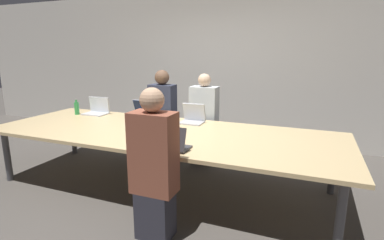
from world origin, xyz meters
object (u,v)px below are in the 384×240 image
at_px(stapler, 139,130).
at_px(cup_far_midleft, 157,118).
at_px(laptop_near_midright, 172,143).
at_px(person_far_center, 204,121).
at_px(cup_far_center, 172,119).
at_px(laptop_far_midleft, 143,113).
at_px(person_near_midright, 154,168).
at_px(laptop_far_center, 193,117).
at_px(laptop_far_left, 97,109).
at_px(person_far_midleft, 163,116).
at_px(bottle_far_left, 77,108).

bearing_deg(stapler, cup_far_midleft, 117.10).
height_order(laptop_near_midright, person_far_center, person_far_center).
bearing_deg(cup_far_midleft, person_far_center, 43.51).
xyz_separation_m(laptop_near_midright, cup_far_center, (-0.52, 1.07, -0.02)).
relative_size(laptop_far_midleft, person_far_center, 0.25).
distance_m(person_near_midright, laptop_far_center, 1.55).
bearing_deg(person_far_center, laptop_far_left, -164.57).
bearing_deg(laptop_near_midright, person_far_midleft, -59.71).
xyz_separation_m(person_far_center, stapler, (-0.45, -1.11, 0.10)).
distance_m(person_far_midleft, person_near_midright, 2.17).
bearing_deg(person_far_center, cup_far_center, -118.50).
distance_m(laptop_near_midright, cup_far_center, 1.19).
bearing_deg(laptop_far_left, cup_far_center, -3.17).
relative_size(laptop_far_midleft, person_far_midleft, 0.24).
xyz_separation_m(person_far_midleft, laptop_far_center, (0.69, -0.44, 0.12)).
xyz_separation_m(laptop_far_left, laptop_near_midright, (1.85, -1.15, -0.00)).
relative_size(bottle_far_left, stapler, 1.47).
height_order(laptop_far_midleft, person_near_midright, person_near_midright).
height_order(bottle_far_left, person_far_center, person_far_center).
height_order(person_far_midleft, laptop_far_center, person_far_midleft).
bearing_deg(person_far_midleft, laptop_near_midright, -59.71).
bearing_deg(cup_far_center, stapler, -105.91).
distance_m(laptop_far_midleft, person_far_center, 0.91).
height_order(laptop_far_left, bottle_far_left, laptop_far_left).
xyz_separation_m(person_far_midleft, laptop_near_midright, (0.94, -1.60, 0.11)).
relative_size(laptop_far_midleft, laptop_far_center, 1.06).
bearing_deg(laptop_far_center, bottle_far_left, -174.90).
height_order(bottle_far_left, stapler, bottle_far_left).
bearing_deg(stapler, bottle_far_left, -179.77).
height_order(laptop_far_left, laptop_far_midleft, laptop_far_midleft).
distance_m(laptop_far_center, person_far_center, 0.45).
bearing_deg(laptop_far_left, laptop_far_midleft, -0.85).
distance_m(person_far_center, cup_far_center, 0.60).
height_order(cup_far_midleft, cup_far_center, cup_far_center).
bearing_deg(person_far_center, laptop_far_center, -91.47).
height_order(person_far_midleft, cup_far_center, person_far_midleft).
distance_m(cup_far_midleft, laptop_near_midright, 1.33).
distance_m(laptop_far_midleft, stapler, 0.73).
xyz_separation_m(person_far_midleft, cup_far_midleft, (0.18, -0.51, 0.08)).
bearing_deg(laptop_near_midright, laptop_far_midleft, -48.32).
bearing_deg(laptop_far_midleft, person_near_midright, -56.13).
bearing_deg(cup_far_midleft, laptop_near_midright, -55.20).
distance_m(laptop_far_left, person_far_center, 1.68).
bearing_deg(person_far_midleft, person_far_center, -0.75).
distance_m(bottle_far_left, person_far_center, 1.98).
bearing_deg(laptop_far_center, stapler, -122.77).
distance_m(laptop_far_left, person_far_midleft, 1.03).
bearing_deg(stapler, laptop_far_left, 170.29).
relative_size(laptop_far_center, stapler, 2.05).
distance_m(person_far_center, stapler, 1.21).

